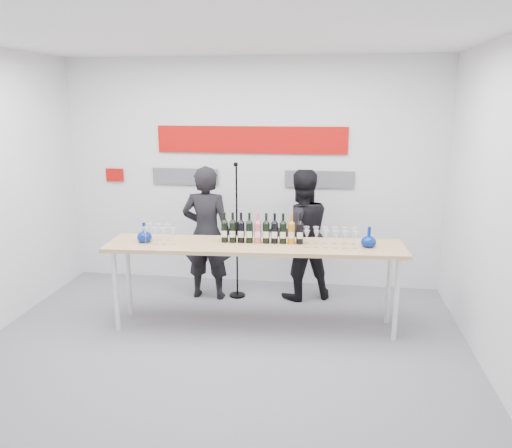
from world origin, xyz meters
The scene contains 12 objects.
ground centered at (0.00, 0.00, 0.00)m, with size 5.00×5.00×0.00m, color slate.
back_wall centered at (0.00, 2.00, 1.50)m, with size 5.00×0.04×3.00m, color silver.
signage centered at (-0.06, 1.97, 1.81)m, with size 3.38×0.02×0.79m.
tasting_table centered at (0.25, 0.56, 0.88)m, with size 3.21×0.83×0.95m.
wine_bottles centered at (0.32, 0.62, 1.12)m, with size 0.89×0.13×0.33m.
decanter_left centered at (-0.94, 0.48, 1.06)m, with size 0.16×0.16×0.21m, color navy, non-canonical shape.
decanter_right centered at (1.45, 0.63, 1.06)m, with size 0.16×0.16×0.21m, color navy, non-canonical shape.
glasses_left centered at (-0.78, 0.48, 1.05)m, with size 0.37×0.24×0.18m.
glasses_right centered at (1.05, 0.61, 1.05)m, with size 0.57×0.25×0.18m.
presenter_left centered at (-0.47, 1.34, 0.84)m, with size 0.61×0.40×1.68m, color black.
presenter_right centered at (0.69, 1.49, 0.82)m, with size 0.80×0.62×1.64m, color black.
mic_stand centered at (-0.10, 1.40, 0.53)m, with size 0.20×0.20×1.73m.
Camera 1 is at (0.99, -4.51, 2.44)m, focal length 35.00 mm.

